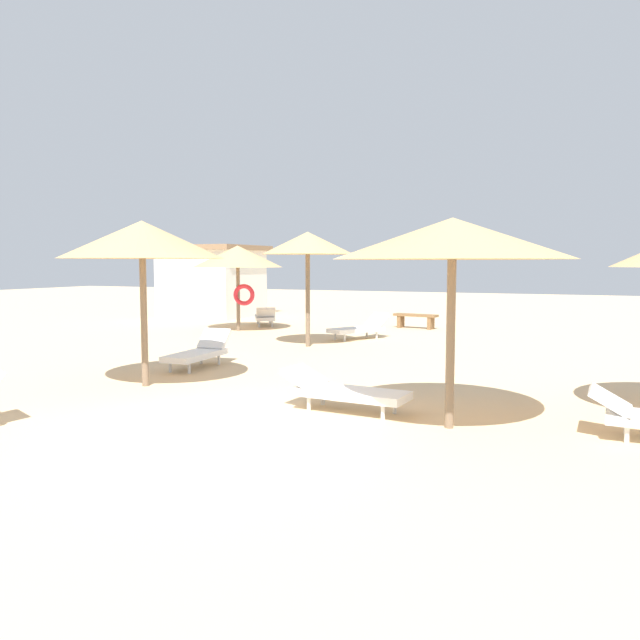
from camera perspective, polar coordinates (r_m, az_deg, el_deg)
The scene contains 11 objects.
ground_plane at distance 8.79m, azimuth -7.84°, elevation -9.45°, with size 80.00×80.00×0.00m, color #DBBA8C.
parasol_2 at distance 11.70m, azimuth -15.70°, elevation 6.93°, with size 2.88×2.88×2.95m.
parasol_3 at distance 8.54m, azimuth 11.81°, elevation 7.13°, with size 3.14×3.14×2.80m.
parasol_4 at distance 16.68m, azimuth -1.12°, elevation 6.88°, with size 2.40×2.40×3.02m.
parasol_5 at distance 20.77m, azimuth -7.40°, elevation 5.63°, with size 2.91×2.91×2.77m.
lounger_2 at distance 13.69m, azimuth -10.84°, elevation -2.87°, with size 0.74×1.91×0.75m.
lounger_3 at distance 9.52m, azimuth 2.07°, elevation -6.37°, with size 1.97×0.82×0.61m.
lounger_4 at distance 18.47m, azimuth 3.59°, elevation -0.73°, with size 1.50×1.95×0.73m.
lounger_5 at distance 22.41m, azimuth -4.98°, elevation 0.29°, with size 1.53×1.95×0.70m.
bench_0 at distance 21.63m, azimuth 8.59°, elevation 0.16°, with size 1.54×0.64×0.49m.
beach_cabana at distance 26.63m, azimuth -9.65°, elevation 3.52°, with size 3.72×3.72×2.92m.
Camera 1 is at (4.41, -7.28, 2.21)m, focal length 35.62 mm.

